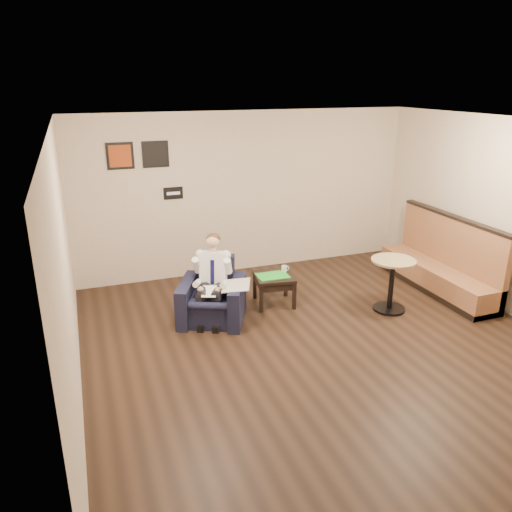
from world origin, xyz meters
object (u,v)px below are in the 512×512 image
object	(u,v)px
green_folder	(272,276)
smartphone	(275,271)
armchair	(212,292)
banquette	(439,255)
seated_man	(210,285)
side_table	(274,290)
cafe_table	(391,285)
coffee_mug	(284,269)

from	to	relation	value
green_folder	smartphone	size ratio (longest dim) A/B	3.21
armchair	banquette	xyz separation A→B (m)	(3.75, -0.20, 0.18)
smartphone	seated_man	bearing A→B (deg)	-139.65
armchair	smartphone	world-z (taller)	armchair
side_table	armchair	bearing A→B (deg)	-169.15
armchair	seated_man	distance (m)	0.19
armchair	cafe_table	bearing A→B (deg)	11.58
banquette	side_table	bearing A→B (deg)	171.67
seated_man	banquette	world-z (taller)	banquette
coffee_mug	armchair	bearing A→B (deg)	-166.71
coffee_mug	banquette	distance (m)	2.56
armchair	coffee_mug	size ratio (longest dim) A/B	9.02
seated_man	side_table	size ratio (longest dim) A/B	2.07
seated_man	side_table	bearing A→B (deg)	40.22
banquette	armchair	bearing A→B (deg)	176.96
green_folder	side_table	bearing A→B (deg)	24.83
side_table	banquette	xyz separation A→B (m)	(2.71, -0.40, 0.37)
seated_man	banquette	bearing A→B (deg)	23.24
green_folder	cafe_table	distance (m)	1.77
seated_man	armchair	bearing A→B (deg)	90.00
seated_man	cafe_table	size ratio (longest dim) A/B	1.46
side_table	smartphone	bearing A→B (deg)	63.78
banquette	cafe_table	world-z (taller)	banquette
smartphone	side_table	bearing A→B (deg)	-97.35
side_table	coffee_mug	size ratio (longest dim) A/B	5.79
side_table	coffee_mug	world-z (taller)	coffee_mug
armchair	side_table	size ratio (longest dim) A/B	1.56
coffee_mug	banquette	size ratio (longest dim) A/B	0.04
seated_man	cafe_table	world-z (taller)	seated_man
green_folder	banquette	world-z (taller)	banquette
side_table	cafe_table	size ratio (longest dim) A/B	0.71
coffee_mug	banquette	world-z (taller)	banquette
armchair	green_folder	bearing A→B (deg)	35.05
armchair	green_folder	distance (m)	1.02
coffee_mug	cafe_table	distance (m)	1.62
armchair	coffee_mug	xyz separation A→B (m)	(1.24, 0.29, 0.09)
seated_man	smartphone	distance (m)	1.25
side_table	cafe_table	xyz separation A→B (m)	(1.55, -0.80, 0.17)
armchair	smartphone	size ratio (longest dim) A/B	6.12
seated_man	green_folder	distance (m)	1.09
coffee_mug	cafe_table	xyz separation A→B (m)	(1.35, -0.89, -0.11)
side_table	smartphone	world-z (taller)	smartphone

